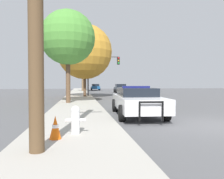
# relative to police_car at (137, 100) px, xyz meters

# --- Properties ---
(ground_plane) EXTENTS (110.00, 110.00, 0.00)m
(ground_plane) POSITION_rel_police_car_xyz_m (2.21, -2.87, -0.74)
(ground_plane) COLOR #565659
(sidewalk_left) EXTENTS (3.00, 110.00, 0.13)m
(sidewalk_left) POSITION_rel_police_car_xyz_m (-2.89, -2.87, -0.67)
(sidewalk_left) COLOR #ADA89E
(sidewalk_left) RESTS_ON ground_plane
(police_car) EXTENTS (2.35, 5.34, 1.44)m
(police_car) POSITION_rel_police_car_xyz_m (0.00, 0.00, 0.00)
(police_car) COLOR white
(police_car) RESTS_ON ground_plane
(fire_hydrant) EXTENTS (0.58, 0.25, 0.80)m
(fire_hydrant) POSITION_rel_police_car_xyz_m (-2.86, -4.04, -0.18)
(fire_hydrant) COLOR white
(fire_hydrant) RESTS_ON sidewalk_left
(traffic_light) EXTENTS (3.80, 0.35, 4.70)m
(traffic_light) POSITION_rel_police_car_xyz_m (-0.25, 15.15, 2.74)
(traffic_light) COLOR #424247
(traffic_light) RESTS_ON sidewalk_left
(car_background_oncoming) EXTENTS (2.18, 4.38, 1.44)m
(car_background_oncoming) POSITION_rel_police_car_xyz_m (3.86, 24.93, 0.02)
(car_background_oncoming) COLOR #474C51
(car_background_oncoming) RESTS_ON ground_plane
(car_background_distant) EXTENTS (1.96, 4.14, 1.40)m
(car_background_distant) POSITION_rel_police_car_xyz_m (0.60, 37.73, -0.00)
(car_background_distant) COLOR navy
(car_background_distant) RESTS_ON ground_plane
(tree_sidewalk_far) EXTENTS (4.09, 4.09, 7.18)m
(tree_sidewalk_far) POSITION_rel_police_car_xyz_m (-2.22, 30.44, 4.49)
(tree_sidewalk_far) COLOR brown
(tree_sidewalk_far) RESTS_ON sidewalk_left
(tree_sidewalk_near) EXTENTS (4.00, 4.00, 6.79)m
(tree_sidewalk_near) POSITION_rel_police_car_xyz_m (-3.60, 6.07, 4.16)
(tree_sidewalk_near) COLOR brown
(tree_sidewalk_near) RESTS_ON sidewalk_left
(tree_sidewalk_mid) EXTENTS (5.98, 5.98, 7.86)m
(tree_sidewalk_mid) POSITION_rel_police_car_xyz_m (-2.22, 13.73, 4.25)
(tree_sidewalk_mid) COLOR brown
(tree_sidewalk_mid) RESTS_ON sidewalk_left
(traffic_cone) EXTENTS (0.31, 0.31, 0.60)m
(traffic_cone) POSITION_rel_police_car_xyz_m (-3.37, -4.55, -0.31)
(traffic_cone) COLOR orange
(traffic_cone) RESTS_ON sidewalk_left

